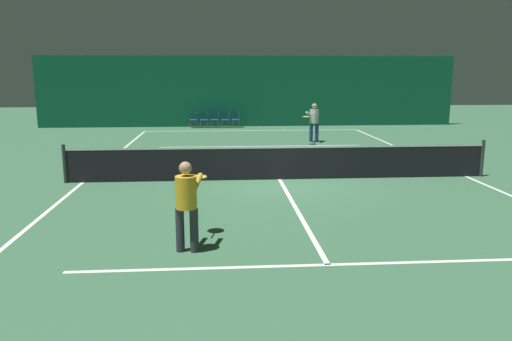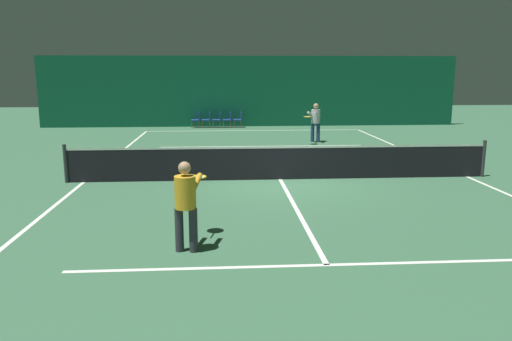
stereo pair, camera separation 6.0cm
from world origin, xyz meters
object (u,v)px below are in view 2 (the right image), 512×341
tennis_net (280,162)px  courtside_chair_4 (239,118)px  courtside_chair_0 (197,119)px  courtside_chair_2 (218,119)px  player_near (186,199)px  courtside_chair_1 (207,119)px  player_far (315,120)px  courtside_chair_3 (228,119)px

tennis_net → courtside_chair_4: (-0.71, 13.44, -0.03)m
courtside_chair_0 → courtside_chair_2: size_ratio=1.00×
tennis_net → player_near: player_near is taller
tennis_net → courtside_chair_0: tennis_net is taller
player_near → courtside_chair_1: (-0.16, 19.02, -0.43)m
player_near → courtside_chair_4: 19.09m
courtside_chair_0 → courtside_chair_4: size_ratio=1.00×
tennis_net → courtside_chair_0: (-2.99, 13.44, -0.03)m
player_far → courtside_chair_1: (-4.81, 5.94, -0.49)m
courtside_chair_1 → courtside_chair_3: same height
player_near → courtside_chair_0: 19.04m
tennis_net → player_near: bearing=-112.1°
player_near → courtside_chair_1: size_ratio=1.86×
player_far → courtside_chair_2: (-4.24, 5.94, -0.49)m
courtside_chair_2 → courtside_chair_0: bearing=-90.0°
tennis_net → courtside_chair_3: tennis_net is taller
courtside_chair_4 → courtside_chair_2: bearing=-90.0°
tennis_net → player_near: size_ratio=7.67×
courtside_chair_3 → courtside_chair_1: bearing=-90.0°
tennis_net → courtside_chair_1: 13.66m
courtside_chair_0 → courtside_chair_3: bearing=90.0°
player_near → player_far: 13.88m
courtside_chair_0 → courtside_chair_2: same height
tennis_net → courtside_chair_3: size_ratio=14.29×
courtside_chair_3 → courtside_chair_0: bearing=-90.0°
courtside_chair_1 → player_near: bearing=0.5°
player_near → courtside_chair_2: size_ratio=1.86×
player_far → courtside_chair_0: player_far is taller
player_far → courtside_chair_1: 7.66m
player_near → courtside_chair_2: (0.41, 19.02, -0.43)m
courtside_chair_0 → courtside_chair_4: 2.29m
player_near → courtside_chair_4: bearing=5.4°
player_near → courtside_chair_2: player_near is taller
courtside_chair_3 → courtside_chair_4: 0.57m
player_far → courtside_chair_4: size_ratio=1.98×
courtside_chair_1 → tennis_net: bearing=10.2°
tennis_net → player_near: (-2.26, -5.58, 0.40)m
player_far → courtside_chair_3: 7.00m
player_far → courtside_chair_1: player_far is taller
courtside_chair_4 → player_near: bearing=-4.7°
courtside_chair_4 → courtside_chair_3: bearing=-90.0°
courtside_chair_1 → courtside_chair_0: bearing=-90.0°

